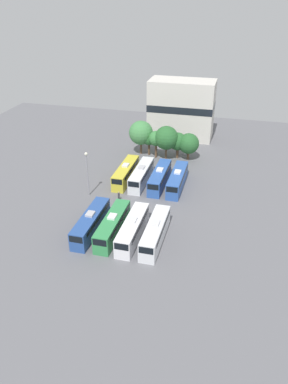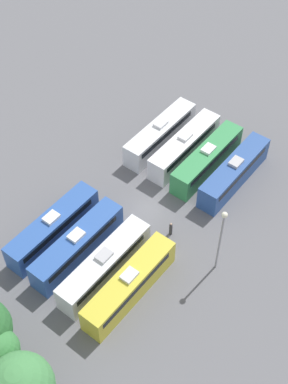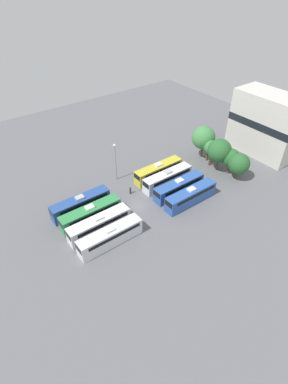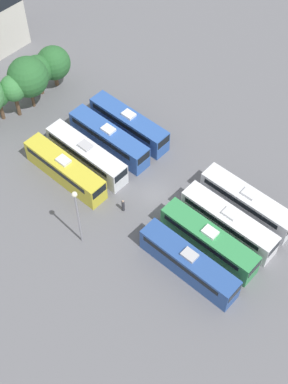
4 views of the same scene
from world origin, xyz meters
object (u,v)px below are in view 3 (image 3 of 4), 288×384
object	(u,v)px
bus_1	(91,214)
tree_2	(212,148)
tree_5	(239,164)
bus_3	(110,236)
bus_6	(179,187)
bus_2	(99,224)
tree_0	(204,138)
depot_building	(266,124)
tree_3	(219,151)
bus_4	(159,171)
bus_7	(191,196)
bus_0	(81,204)
tree_4	(231,158)
tree_1	(209,145)
light_pole	(115,156)
bus_5	(168,178)
worker_person	(130,190)

from	to	relation	value
bus_1	tree_2	world-z (taller)	tree_2
tree_2	tree_5	bearing A→B (deg)	5.45
bus_3	bus_6	bearing A→B (deg)	100.37
bus_2	tree_0	distance (m)	34.02
bus_6	bus_1	bearing A→B (deg)	-100.90
depot_building	tree_3	bearing A→B (deg)	-92.87
tree_0	bus_4	bearing A→B (deg)	-87.84
bus_7	depot_building	world-z (taller)	depot_building
bus_0	bus_2	xyz separation A→B (m)	(6.98, 0.01, 0.00)
bus_4	tree_0	size ratio (longest dim) A/B	1.47
bus_4	bus_0	bearing A→B (deg)	-90.16
bus_4	bus_6	size ratio (longest dim) A/B	1.00
bus_0	tree_5	xyz separation A→B (m)	(10.79, 32.50, 2.12)
tree_2	tree_4	size ratio (longest dim) A/B	1.05
bus_4	tree_0	xyz separation A→B (m)	(-0.53, 14.00, 3.47)
bus_3	tree_4	bearing A→B (deg)	94.09
bus_2	tree_0	bearing A→B (deg)	102.72
bus_3	tree_1	size ratio (longest dim) A/B	2.02
bus_0	tree_1	xyz separation A→B (m)	(1.51, 32.84, 2.39)
light_pole	depot_building	bearing A→B (deg)	72.16
tree_4	tree_0	bearing A→B (deg)	178.43
bus_5	tree_4	xyz separation A→B (m)	(4.84, 13.98, 2.25)
tree_3	depot_building	distance (m)	15.25
light_pole	tree_3	size ratio (longest dim) A/B	1.13
bus_1	tree_3	size ratio (longest dim) A/B	1.52
worker_person	bus_0	bearing A→B (deg)	-96.66
bus_5	worker_person	xyz separation A→B (m)	(-2.17, -8.20, -0.86)
bus_1	tree_0	distance (m)	33.29
tree_1	worker_person	bearing A→B (deg)	-90.72
bus_6	light_pole	xyz separation A→B (m)	(-12.05, -7.52, 4.13)
bus_6	light_pole	size ratio (longest dim) A/B	1.34
tree_1	tree_2	size ratio (longest dim) A/B	0.91
bus_7	tree_1	bearing A→B (deg)	122.93
light_pole	tree_5	distance (m)	26.56
tree_5	bus_6	bearing A→B (deg)	-104.58
worker_person	tree_2	distance (m)	21.63
bus_3	bus_7	size ratio (longest dim) A/B	1.00
bus_0	bus_6	world-z (taller)	same
tree_4	bus_6	bearing A→B (deg)	-94.32
bus_5	tree_4	distance (m)	14.97
bus_5	light_pole	bearing A→B (deg)	-137.22
bus_2	tree_4	world-z (taller)	tree_4
light_pole	tree_0	world-z (taller)	light_pole
bus_1	bus_5	bearing A→B (deg)	90.66
tree_5	bus_1	bearing A→B (deg)	-102.49
bus_1	tree_5	world-z (taller)	tree_5
bus_0	tree_3	distance (m)	32.32
bus_1	light_pole	distance (m)	14.48
bus_3	tree_4	xyz separation A→B (m)	(-2.34, 32.73, 2.25)
bus_3	worker_person	bearing A→B (deg)	131.59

